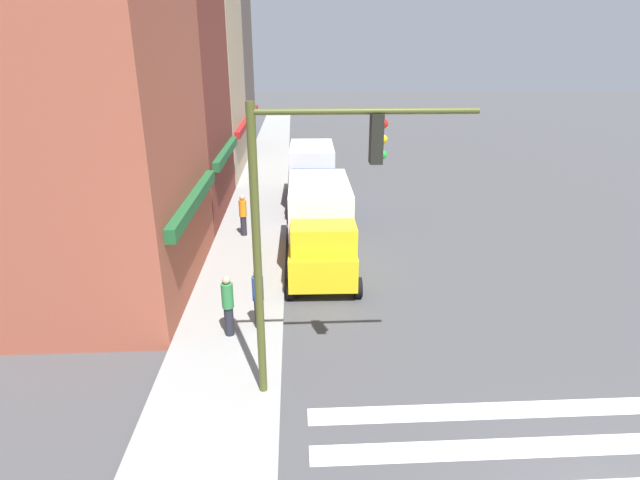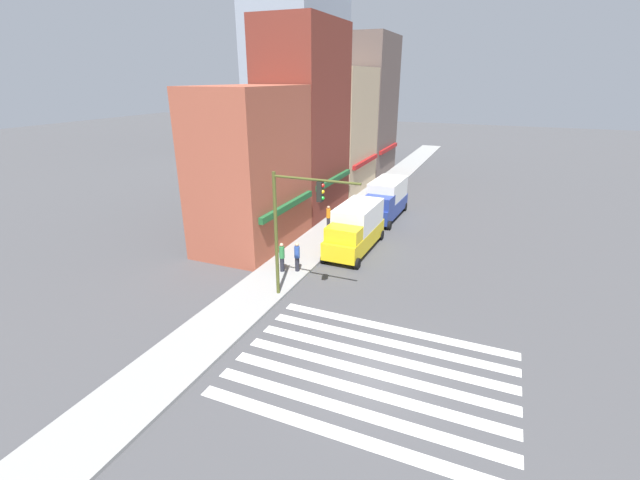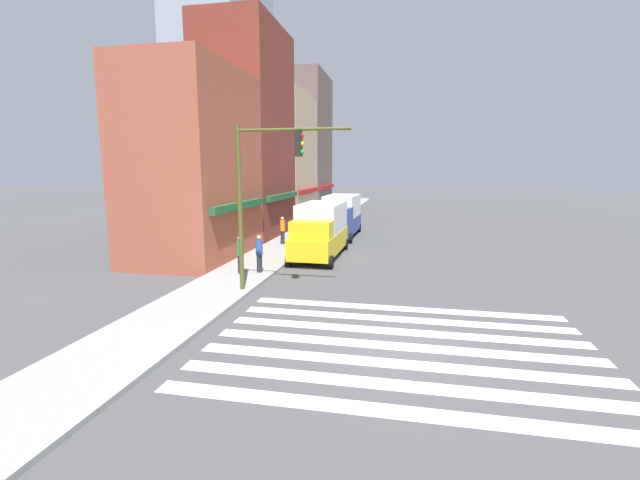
{
  "view_description": "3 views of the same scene",
  "coord_description": "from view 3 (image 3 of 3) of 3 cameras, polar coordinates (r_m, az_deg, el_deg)",
  "views": [
    {
      "loc": [
        -5.46,
        5.59,
        7.46
      ],
      "look_at": [
        11.72,
        4.7,
        1.0
      ],
      "focal_mm": 28.0,
      "sensor_mm": 36.0,
      "label": 1
    },
    {
      "loc": [
        -13.48,
        -3.51,
        10.85
      ],
      "look_at": [
        4.2,
        4.0,
        3.5
      ],
      "focal_mm": 24.0,
      "sensor_mm": 36.0,
      "label": 2
    },
    {
      "loc": [
        -11.66,
        -0.04,
        4.96
      ],
      "look_at": [
        11.72,
        4.7,
        1.0
      ],
      "focal_mm": 24.0,
      "sensor_mm": 36.0,
      "label": 3
    }
  ],
  "objects": [
    {
      "name": "box_truck_yellow",
      "position": [
        24.19,
        0.04,
        1.41
      ],
      "size": [
        6.24,
        2.42,
        3.04
      ],
      "rotation": [
        0.0,
        0.0,
        -0.02
      ],
      "color": "yellow",
      "rests_on": "ground_plane"
    },
    {
      "name": "sidewalk_left",
      "position": [
        14.72,
        -20.52,
        -10.58
      ],
      "size": [
        120.0,
        3.0,
        0.15
      ],
      "color": "gray",
      "rests_on": "ground_plane"
    },
    {
      "name": "ground_plane",
      "position": [
        12.68,
        10.66,
        -13.79
      ],
      "size": [
        200.0,
        200.0,
        0.0
      ],
      "primitive_type": "plane",
      "color": "#424244"
    },
    {
      "name": "pedestrian_orange_vest",
      "position": [
        27.83,
        -5.02,
        1.36
      ],
      "size": [
        0.32,
        0.32,
        1.77
      ],
      "rotation": [
        0.0,
        0.0,
        5.01
      ],
      "color": "#23232D",
      "rests_on": "sidewalk_left"
    },
    {
      "name": "storefront_row",
      "position": [
        37.72,
        -6.51,
        12.01
      ],
      "size": [
        34.26,
        5.3,
        15.29
      ],
      "color": "#9E4C38",
      "rests_on": "ground_plane"
    },
    {
      "name": "crosswalk_stripes",
      "position": [
        12.67,
        10.66,
        -13.77
      ],
      "size": [
        7.31,
        10.8,
        0.01
      ],
      "color": "silver",
      "rests_on": "ground_plane"
    },
    {
      "name": "pedestrian_green_top",
      "position": [
        20.2,
        -10.58,
        -1.84
      ],
      "size": [
        0.32,
        0.32,
        1.77
      ],
      "rotation": [
        0.0,
        0.0,
        0.02
      ],
      "color": "#23232D",
      "rests_on": "sidewalk_left"
    },
    {
      "name": "traffic_signal",
      "position": [
        16.79,
        -7.63,
        7.7
      ],
      "size": [
        0.32,
        4.46,
        6.63
      ],
      "color": "#474C1E",
      "rests_on": "ground_plane"
    },
    {
      "name": "pedestrian_blue_shirt",
      "position": [
        20.27,
        -8.1,
        -1.73
      ],
      "size": [
        0.32,
        0.32,
        1.77
      ],
      "rotation": [
        0.0,
        0.0,
        1.37
      ],
      "color": "#23232D",
      "rests_on": "sidewalk_left"
    },
    {
      "name": "box_truck_blue",
      "position": [
        31.69,
        2.79,
        3.3
      ],
      "size": [
        6.26,
        2.42,
        3.04
      ],
      "rotation": [
        0.0,
        0.0,
        -0.03
      ],
      "color": "navy",
      "rests_on": "ground_plane"
    },
    {
      "name": "tower_distant",
      "position": [
        71.07,
        -13.01,
        26.77
      ],
      "size": [
        17.91,
        10.24,
        52.84
      ],
      "color": "#939EAD",
      "rests_on": "ground_plane"
    }
  ]
}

